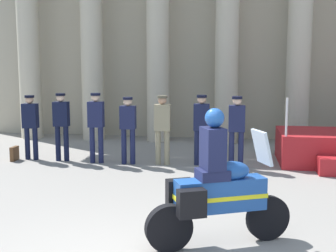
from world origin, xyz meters
The scene contains 10 objects.
colonnade_backdrop centered at (0.83, 9.74, 4.07)m, with size 16.63×1.56×7.70m.
officer_in_row_0 centered at (-4.07, 5.97, 0.98)m, with size 0.39×0.24×1.66m.
officer_in_row_1 centered at (-3.22, 5.93, 1.02)m, with size 0.39×0.24×1.72m.
officer_in_row_2 centered at (-2.28, 5.85, 1.03)m, with size 0.39×0.24×1.75m.
officer_in_row_3 centered at (-1.47, 5.84, 0.98)m, with size 0.39×0.24×1.65m.
officer_in_row_4 centered at (-0.63, 5.89, 1.00)m, with size 0.39×0.24×1.70m.
officer_in_row_5 centered at (0.32, 5.97, 1.01)m, with size 0.39×0.24×1.72m.
officer_in_row_6 centered at (1.16, 5.80, 1.01)m, with size 0.39×0.24×1.71m.
motorcycle_with_rider centered at (0.88, 1.11, 0.79)m, with size 1.95×1.07×1.90m.
briefcase_on_ground centered at (-4.44, 5.78, 0.18)m, with size 0.10×0.32×0.36m, color brown.
Camera 1 is at (1.12, -4.81, 2.50)m, focal length 48.21 mm.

